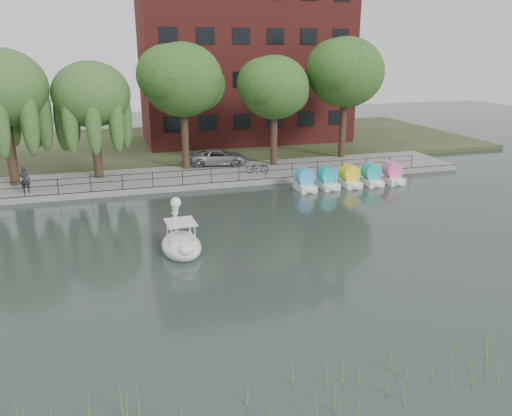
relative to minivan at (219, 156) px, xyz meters
name	(u,v)px	position (x,y,z in m)	size (l,w,h in m)	color
ground_plane	(270,261)	(-1.70, -18.44, -1.13)	(120.00, 120.00, 0.00)	#414F4C
promenade	(204,176)	(-1.70, -2.44, -0.93)	(40.00, 6.00, 0.40)	gray
kerb	(212,186)	(-1.70, -5.39, -0.93)	(40.00, 0.25, 0.40)	gray
land_strip	(177,144)	(-1.70, 11.56, -0.95)	(60.00, 22.00, 0.36)	#47512D
railing	(211,172)	(-1.70, -5.19, 0.01)	(32.00, 0.05, 1.00)	black
apartment_building	(244,48)	(5.30, 11.52, 8.23)	(20.00, 10.07, 18.00)	#4C1E16
willow_left	(1,88)	(-14.70, -1.94, 5.74)	(5.88, 5.88, 9.01)	#473323
willow_mid	(91,95)	(-9.20, -1.44, 5.12)	(5.32, 5.32, 8.15)	#473323
broadleaf_center	(182,80)	(-2.70, -0.44, 5.93)	(6.00, 6.00, 9.25)	#473323
broadleaf_right	(274,88)	(4.30, -0.94, 5.26)	(5.40, 5.40, 8.32)	#473323
broadleaf_far	(346,73)	(10.80, 0.06, 6.27)	(6.30, 6.30, 9.71)	#473323
minivan	(219,156)	(0.00, 0.00, 0.00)	(5.25, 2.41, 1.46)	gray
bicycle	(257,167)	(2.13, -3.60, -0.23)	(1.72, 0.60, 1.00)	gray
pedestrian	(25,178)	(-13.70, -4.34, 0.26)	(0.71, 0.48, 1.98)	black
swan_boat	(181,241)	(-5.44, -16.16, -0.59)	(1.97, 3.07, 2.47)	white
pedal_boat_row	(350,178)	(7.75, -7.60, -0.52)	(7.95, 1.70, 1.40)	white
reed_bank	(438,362)	(0.30, -27.94, -0.53)	(24.00, 2.40, 1.20)	#669938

